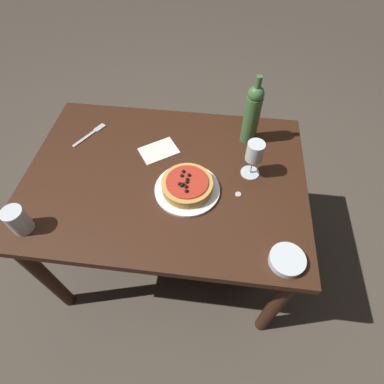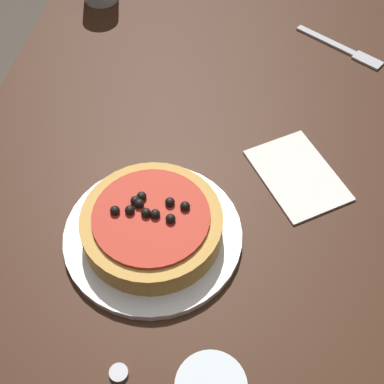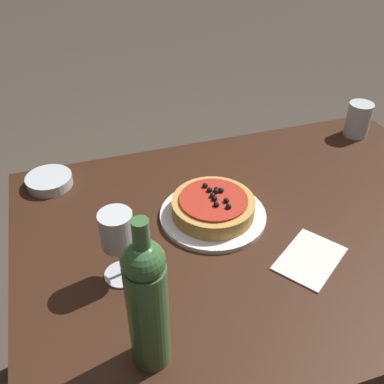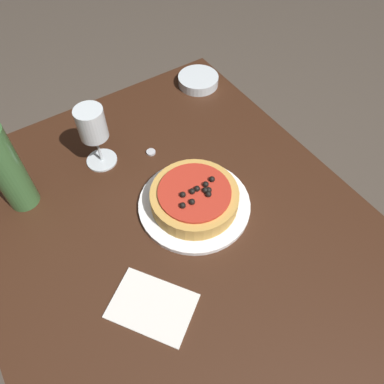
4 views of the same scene
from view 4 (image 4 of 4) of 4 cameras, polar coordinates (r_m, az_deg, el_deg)
name	(u,v)px [view 4 (image 4 of 4)]	position (r m, az deg, el deg)	size (l,w,h in m)	color
ground_plane	(194,345)	(1.51, 0.25, -22.29)	(14.00, 14.00, 0.00)	#4C4238
dining_table	(195,273)	(0.91, 0.39, -12.25)	(1.17, 0.84, 0.74)	#381E11
dinner_plate	(194,204)	(0.88, 0.36, -1.91)	(0.26, 0.26, 0.01)	white
pizza	(194,197)	(0.85, 0.38, -0.82)	(0.20, 0.20, 0.06)	gold
wine_glass	(92,127)	(0.91, -14.95, 9.57)	(0.08, 0.08, 0.17)	silver
wine_bottle	(0,159)	(0.87, -27.17, 4.46)	(0.07, 0.07, 0.32)	#3D6B38
side_bowl	(198,80)	(1.19, 0.96, 16.65)	(0.12, 0.12, 0.03)	silver
paper_napkin	(152,306)	(0.77, -6.09, -16.89)	(0.20, 0.18, 0.00)	silver
bottle_cap	(151,152)	(0.99, -6.28, 6.05)	(0.02, 0.02, 0.01)	#B7B7BC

